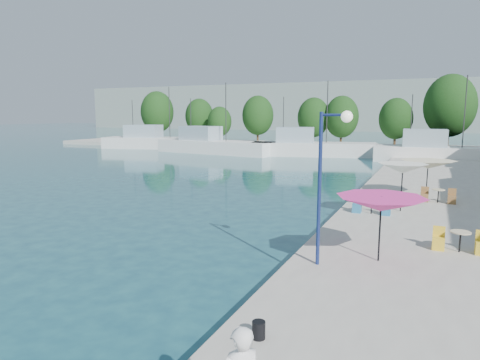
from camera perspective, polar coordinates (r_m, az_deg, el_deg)
The scene contains 22 objects.
quay_far at distance 69.90m, azimuth 9.18°, elevation 4.38°, with size 90.00×16.00×0.60m, color #A39C93.
hill_west at distance 165.27m, azimuth 10.41°, elevation 9.50°, with size 180.00×40.00×16.00m, color gray.
trawler_01 at distance 70.93m, azimuth -11.03°, elevation 5.02°, with size 18.72×8.67×10.20m.
trawler_02 at distance 61.25m, azimuth -3.61°, elevation 4.59°, with size 18.39×7.28×10.20m.
trawler_03 at distance 57.75m, azimuth 9.36°, elevation 4.24°, with size 16.79×7.98×10.20m.
trawler_04 at distance 54.30m, azimuth 25.36°, elevation 3.23°, with size 15.84×4.73×10.20m.
tree_01 at distance 83.92m, azimuth -10.99°, elevation 8.90°, with size 6.24×6.24×9.23m.
tree_02 at distance 81.84m, azimuth -5.44°, elevation 8.45°, with size 5.29×5.29×7.83m.
tree_03 at distance 76.76m, azimuth -2.73°, elevation 7.79°, with size 4.24×4.24×6.27m.
tree_04 at distance 75.62m, azimuth 2.39°, elevation 8.60°, with size 5.50×5.50×8.14m.
tree_05 at distance 70.72m, azimuth 9.77°, elevation 8.21°, with size 5.13×5.13×7.60m.
tree_06 at distance 69.71m, azimuth 13.40°, elevation 8.20°, with size 5.27×5.27×7.80m.
tree_07 at distance 69.07m, azimuth 20.06°, elevation 7.69°, with size 4.97×4.97×7.36m.
tree_08 at distance 68.81m, azimuth 26.20°, elevation 8.88°, with size 7.15×7.15×10.59m.
umbrella_pink at distance 14.99m, azimuth 18.29°, elevation -3.05°, with size 2.98×2.98×2.22m.
umbrella_white at distance 23.17m, azimuth 20.88°, elevation 1.45°, with size 2.47×2.47×2.46m.
umbrella_cream at distance 27.94m, azimuth 23.78°, elevation 1.91°, with size 3.22×3.22×2.20m.
cafe_table_01 at distance 17.46m, azimuth 27.25°, elevation -7.63°, with size 1.82×0.70×0.76m.
cafe_table_02 at distance 22.32m, azimuth 17.10°, elevation -3.61°, with size 1.82×0.70×0.76m.
cafe_table_03 at distance 26.44m, azimuth 24.89°, elevation -2.15°, with size 1.82×0.70×0.76m.
street_lamp at distance 13.81m, azimuth 11.91°, elevation 2.61°, with size 1.04×0.36×5.03m.
bollard at distance 10.02m, azimuth 2.51°, elevation -19.35°, with size 0.30×0.30×0.40m, color black.
Camera 1 is at (10.27, -0.27, 5.52)m, focal length 32.00 mm.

